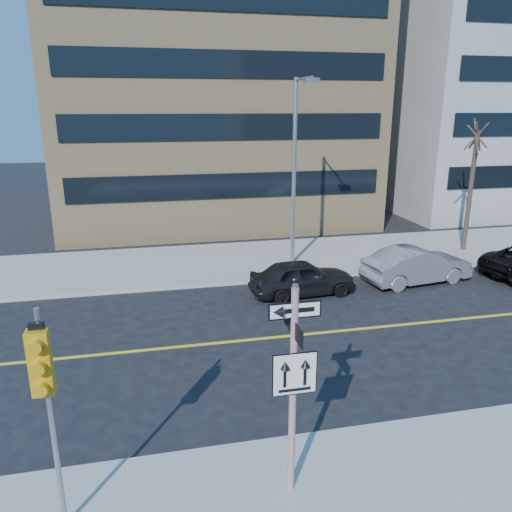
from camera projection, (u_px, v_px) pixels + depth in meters
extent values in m
plane|color=black|center=(261.00, 417.00, 11.74)|extent=(120.00, 120.00, 0.00)
cylinder|color=beige|center=(293.00, 394.00, 8.78)|extent=(0.13, 0.13, 4.00)
cylinder|color=gray|center=(295.00, 286.00, 8.19)|extent=(0.10, 0.10, 0.06)
cube|color=black|center=(295.00, 310.00, 8.32)|extent=(0.92, 0.03, 0.30)
cube|color=black|center=(294.00, 329.00, 8.42)|extent=(0.03, 0.92, 0.30)
cube|color=white|center=(295.00, 374.00, 8.57)|extent=(0.80, 0.03, 0.80)
cylinder|color=gray|center=(52.00, 424.00, 7.95)|extent=(0.09, 0.09, 4.00)
cube|color=gold|center=(40.00, 363.00, 7.42)|extent=(0.32, 0.22, 1.05)
sphere|color=#8C0705|center=(36.00, 345.00, 7.21)|extent=(0.17, 0.17, 0.17)
sphere|color=black|center=(39.00, 367.00, 7.31)|extent=(0.17, 0.17, 0.17)
sphere|color=black|center=(42.00, 388.00, 7.41)|extent=(0.17, 0.17, 0.17)
imported|color=black|center=(302.00, 277.00, 19.18)|extent=(1.96, 4.17, 1.38)
imported|color=slate|center=(417.00, 265.00, 20.46)|extent=(2.22, 4.72, 1.49)
cylinder|color=gray|center=(294.00, 175.00, 21.65)|extent=(0.18, 0.18, 8.00)
cylinder|color=gray|center=(303.00, 79.00, 19.59)|extent=(0.10, 2.20, 0.10)
cube|color=gray|center=(311.00, 80.00, 18.68)|extent=(0.55, 0.30, 0.16)
cylinder|color=#33271E|center=(470.00, 192.00, 24.10)|extent=(0.22, 0.22, 5.80)
cube|color=tan|center=(206.00, 75.00, 32.93)|extent=(18.00, 18.00, 18.00)
cube|color=#939698|center=(504.00, 99.00, 36.96)|extent=(20.00, 16.00, 15.00)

